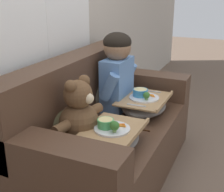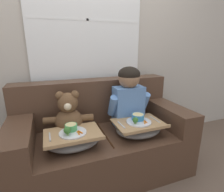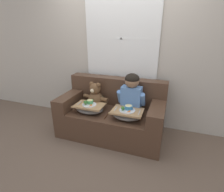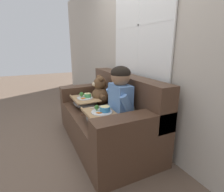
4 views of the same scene
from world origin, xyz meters
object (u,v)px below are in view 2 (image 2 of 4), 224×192
at_px(throw_pillow_behind_child, 122,106).
at_px(teddy_bear, 69,117).
at_px(lap_tray_teddy, 73,139).
at_px(couch, 101,138).
at_px(throw_pillow_behind_teddy, 67,112).
at_px(child_figure, 129,94).
at_px(lap_tray_child, 138,127).

relative_size(throw_pillow_behind_child, teddy_bear, 0.75).
bearing_deg(lap_tray_teddy, couch, 35.84).
distance_m(throw_pillow_behind_teddy, child_figure, 0.67).
xyz_separation_m(couch, teddy_bear, (-0.31, 0.00, 0.28)).
height_order(lap_tray_child, lap_tray_teddy, lap_tray_teddy).
xyz_separation_m(child_figure, lap_tray_child, (0.00, -0.23, -0.27)).
relative_size(child_figure, teddy_bear, 1.34).
xyz_separation_m(teddy_bear, lap_tray_child, (0.62, -0.23, -0.11)).
xyz_separation_m(lap_tray_child, lap_tray_teddy, (-0.62, -0.00, -0.00)).
xyz_separation_m(throw_pillow_behind_child, lap_tray_teddy, (-0.62, -0.41, -0.09)).
bearing_deg(lap_tray_teddy, throw_pillow_behind_teddy, 89.88).
bearing_deg(couch, lap_tray_teddy, -144.16).
xyz_separation_m(couch, lap_tray_child, (0.31, -0.22, 0.17)).
bearing_deg(lap_tray_teddy, child_figure, 20.58).
distance_m(child_figure, lap_tray_teddy, 0.72).
bearing_deg(child_figure, couch, -178.41).
bearing_deg(child_figure, throw_pillow_behind_teddy, 164.52).
distance_m(couch, teddy_bear, 0.42).
distance_m(teddy_bear, lap_tray_teddy, 0.26).
relative_size(throw_pillow_behind_child, throw_pillow_behind_teddy, 1.09).
bearing_deg(teddy_bear, throw_pillow_behind_teddy, 89.72).
relative_size(throw_pillow_behind_teddy, teddy_bear, 0.69).
distance_m(throw_pillow_behind_child, throw_pillow_behind_teddy, 0.62).
distance_m(couch, throw_pillow_behind_teddy, 0.44).
bearing_deg(lap_tray_child, throw_pillow_behind_child, 90.00).
distance_m(child_figure, lap_tray_child, 0.36).
bearing_deg(teddy_bear, child_figure, 0.44).
distance_m(lap_tray_child, lap_tray_teddy, 0.62).
relative_size(throw_pillow_behind_child, lap_tray_teddy, 0.76).
height_order(couch, lap_tray_teddy, couch).
bearing_deg(teddy_bear, lap_tray_child, -20.16).
bearing_deg(throw_pillow_behind_child, child_figure, -90.01).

